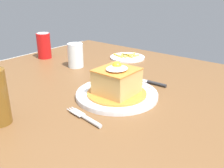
{
  "coord_description": "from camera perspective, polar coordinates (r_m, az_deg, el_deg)",
  "views": [
    {
      "loc": [
        -0.59,
        -0.61,
        1.1
      ],
      "look_at": [
        0.02,
        -0.12,
        0.78
      ],
      "focal_mm": 40.9,
      "sensor_mm": 36.0,
      "label": 1
    }
  ],
  "objects": [
    {
      "name": "sandwich_meal",
      "position": [
        0.82,
        1.09,
        0.44
      ],
      "size": [
        0.2,
        0.2,
        0.11
      ],
      "color": "orange",
      "rests_on": "main_plate"
    },
    {
      "name": "knife",
      "position": [
        0.96,
        8.71,
        0.37
      ],
      "size": [
        0.02,
        0.17,
        0.01
      ],
      "color": "#262628",
      "rests_on": "dining_table"
    },
    {
      "name": "fork",
      "position": [
        0.71,
        -5.69,
        -7.62
      ],
      "size": [
        0.04,
        0.14,
        0.01
      ],
      "color": "silver",
      "rests_on": "dining_table"
    },
    {
      "name": "drinking_glass",
      "position": [
        1.14,
        -8.14,
        6.01
      ],
      "size": [
        0.07,
        0.07,
        0.1
      ],
      "color": "#3F2314",
      "rests_on": "dining_table"
    },
    {
      "name": "main_plate",
      "position": [
        0.84,
        1.07,
        -2.28
      ],
      "size": [
        0.27,
        0.27,
        0.02
      ],
      "color": "white",
      "rests_on": "dining_table"
    },
    {
      "name": "soda_can",
      "position": [
        1.31,
        -14.98,
        8.29
      ],
      "size": [
        0.07,
        0.07,
        0.12
      ],
      "color": "red",
      "rests_on": "dining_table"
    },
    {
      "name": "dining_table",
      "position": [
        0.96,
        -6.43,
        -6.2
      ],
      "size": [
        1.21,
        1.08,
        0.74
      ],
      "color": "brown",
      "rests_on": "ground_plane"
    },
    {
      "name": "side_plate_fries",
      "position": [
        1.27,
        3.46,
        5.99
      ],
      "size": [
        0.17,
        0.17,
        0.02
      ],
      "color": "white",
      "rests_on": "dining_table"
    }
  ]
}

